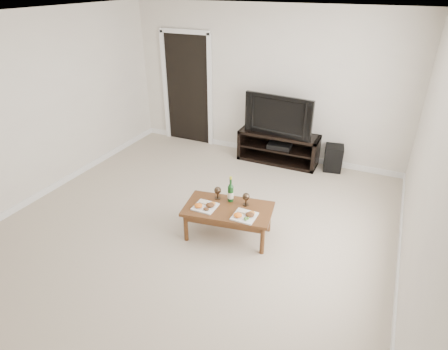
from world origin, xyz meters
TOP-DOWN VIEW (x-y plane):
  - floor at (0.00, 0.00)m, footprint 5.50×5.50m
  - back_wall at (0.00, 2.77)m, footprint 5.00×0.04m
  - ceiling at (0.00, 0.00)m, footprint 5.00×5.50m
  - doorway at (-1.55, 2.73)m, footprint 0.90×0.02m
  - media_console at (0.39, 2.50)m, footprint 1.40×0.45m
  - television at (0.39, 2.50)m, footprint 1.21×0.28m
  - av_receiver at (0.42, 2.48)m, footprint 0.42×0.33m
  - subwoofer at (1.34, 2.58)m, footprint 0.34×0.34m
  - coffee_table at (0.47, 0.14)m, footprint 1.17×0.76m
  - plate_left at (0.21, 0.03)m, footprint 0.27×0.27m
  - plate_right at (0.73, 0.03)m, footprint 0.27×0.27m
  - wine_bottle at (0.43, 0.30)m, footprint 0.07×0.07m
  - goblet_left at (0.26, 0.28)m, footprint 0.09×0.09m
  - goblet_right at (0.65, 0.29)m, footprint 0.09×0.09m

SIDE VIEW (x-z plane):
  - floor at x=0.00m, z-range 0.00..0.00m
  - coffee_table at x=0.47m, z-range 0.00..0.42m
  - subwoofer at x=1.34m, z-range 0.00..0.44m
  - media_console at x=0.39m, z-range 0.00..0.55m
  - av_receiver at x=0.42m, z-range 0.29..0.36m
  - plate_left at x=0.21m, z-range 0.42..0.49m
  - plate_right at x=0.73m, z-range 0.42..0.49m
  - goblet_left at x=0.26m, z-range 0.42..0.59m
  - goblet_right at x=0.65m, z-range 0.42..0.59m
  - wine_bottle at x=0.43m, z-range 0.42..0.77m
  - television at x=0.39m, z-range 0.55..1.24m
  - doorway at x=-1.55m, z-range 0.00..2.05m
  - back_wall at x=0.00m, z-range 0.00..2.60m
  - ceiling at x=0.00m, z-range 2.60..2.64m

